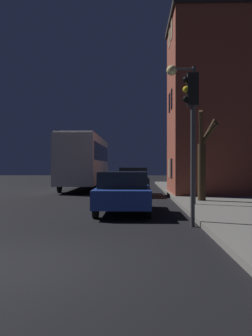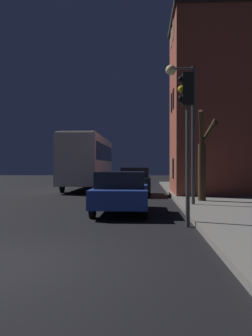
{
  "view_description": "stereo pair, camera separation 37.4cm",
  "coord_description": "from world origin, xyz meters",
  "px_view_note": "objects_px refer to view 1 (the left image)",
  "views": [
    {
      "loc": [
        1.97,
        -6.46,
        1.7
      ],
      "look_at": [
        1.49,
        10.39,
        1.61
      ],
      "focal_mm": 40.0,
      "sensor_mm": 36.0,
      "label": 1
    },
    {
      "loc": [
        2.34,
        -6.44,
        1.7
      ],
      "look_at": [
        1.49,
        10.39,
        1.61
      ],
      "focal_mm": 40.0,
      "sensor_mm": 36.0,
      "label": 2
    }
  ],
  "objects_px": {
    "traffic_light": "(192,117)",
    "bare_tree": "(203,158)",
    "car_mid_lane": "(133,181)",
    "bus": "(85,159)",
    "car_near_lane": "(123,191)",
    "streetlamp": "(185,108)"
  },
  "relations": [
    {
      "from": "car_mid_lane",
      "to": "traffic_light",
      "type": "bearing_deg",
      "value": -81.1
    },
    {
      "from": "bus",
      "to": "car_mid_lane",
      "type": "bearing_deg",
      "value": -58.11
    },
    {
      "from": "bare_tree",
      "to": "car_near_lane",
      "type": "height_order",
      "value": "bare_tree"
    },
    {
      "from": "bus",
      "to": "bare_tree",
      "type": "bearing_deg",
      "value": -57.66
    },
    {
      "from": "bare_tree",
      "to": "car_near_lane",
      "type": "distance_m",
      "value": 4.81
    },
    {
      "from": "bus",
      "to": "car_near_lane",
      "type": "bearing_deg",
      "value": -76.58
    },
    {
      "from": "car_near_lane",
      "to": "streetlamp",
      "type": "bearing_deg",
      "value": 34.29
    },
    {
      "from": "streetlamp",
      "to": "bare_tree",
      "type": "distance_m",
      "value": 2.7
    },
    {
      "from": "streetlamp",
      "to": "car_near_lane",
      "type": "distance_m",
      "value": 4.39
    },
    {
      "from": "traffic_light",
      "to": "bare_tree",
      "type": "distance_m",
      "value": 6.4
    },
    {
      "from": "car_near_lane",
      "to": "traffic_light",
      "type": "bearing_deg",
      "value": -56.29
    },
    {
      "from": "traffic_light",
      "to": "car_mid_lane",
      "type": "xyz_separation_m",
      "value": [
        -1.72,
        11.0,
        -2.24
      ]
    },
    {
      "from": "streetlamp",
      "to": "bus",
      "type": "relative_size",
      "value": 0.5
    },
    {
      "from": "streetlamp",
      "to": "bus",
      "type": "distance_m",
      "value": 13.46
    },
    {
      "from": "bus",
      "to": "car_mid_lane",
      "type": "relative_size",
      "value": 2.78
    },
    {
      "from": "streetlamp",
      "to": "car_mid_lane",
      "type": "height_order",
      "value": "streetlamp"
    },
    {
      "from": "bare_tree",
      "to": "bus",
      "type": "distance_m",
      "value": 12.51
    },
    {
      "from": "bare_tree",
      "to": "car_mid_lane",
      "type": "distance_m",
      "value": 5.9
    },
    {
      "from": "bus",
      "to": "car_mid_lane",
      "type": "xyz_separation_m",
      "value": [
        3.56,
        -5.72,
        -1.41
      ]
    },
    {
      "from": "streetlamp",
      "to": "bus",
      "type": "height_order",
      "value": "streetlamp"
    },
    {
      "from": "streetlamp",
      "to": "bus",
      "type": "xyz_separation_m",
      "value": [
        -5.69,
        12.06,
        -1.81
      ]
    },
    {
      "from": "streetlamp",
      "to": "bare_tree",
      "type": "xyz_separation_m",
      "value": [
        1.0,
        1.49,
        -2.02
      ]
    }
  ]
}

